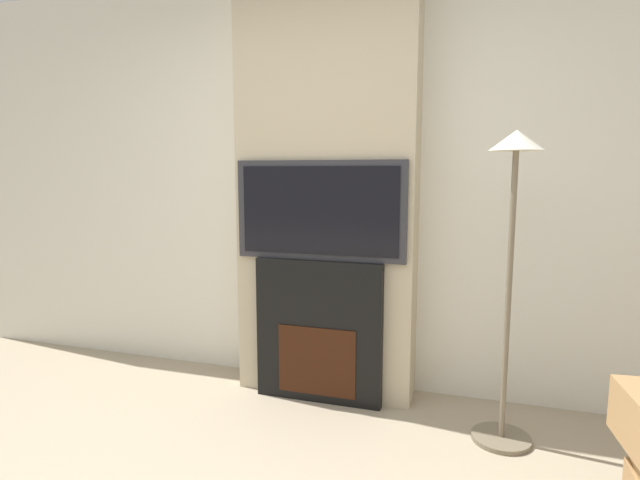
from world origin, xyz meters
name	(u,v)px	position (x,y,z in m)	size (l,w,h in m)	color
wall_back	(334,181)	(0.00, 2.03, 1.35)	(6.00, 0.06, 2.70)	silver
chimney_breast	(327,182)	(0.00, 1.86, 1.35)	(1.11, 0.29, 2.70)	#BCAD8E
fireplace	(320,330)	(0.00, 1.71, 0.44)	(0.79, 0.15, 0.88)	black
television	(320,210)	(0.00, 1.71, 1.18)	(1.04, 0.07, 0.59)	#2D2D33
floor_lamp	(512,230)	(1.06, 1.52, 1.12)	(0.31, 0.31, 1.61)	#726651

